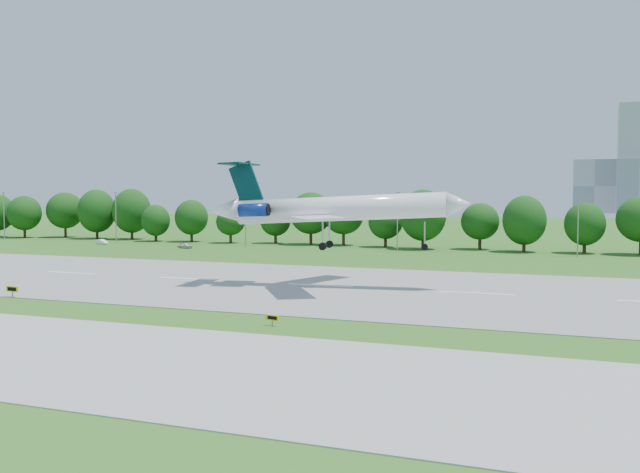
{
  "coord_description": "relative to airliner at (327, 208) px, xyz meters",
  "views": [
    {
      "loc": [
        53.05,
        -60.32,
        12.02
      ],
      "look_at": [
        22.69,
        18.0,
        6.88
      ],
      "focal_mm": 40.0,
      "sensor_mm": 36.0,
      "label": 1
    }
  ],
  "objects": [
    {
      "name": "ground",
      "position": [
        -21.01,
        -24.77,
        -10.1
      ],
      "size": [
        600.0,
        600.0,
        0.0
      ],
      "primitive_type": "plane",
      "color": "#255516",
      "rests_on": "ground"
    },
    {
      "name": "runway",
      "position": [
        -21.01,
        0.23,
        -10.06
      ],
      "size": [
        400.0,
        45.0,
        0.08
      ],
      "primitive_type": "cube",
      "color": "gray",
      "rests_on": "ground"
    },
    {
      "name": "tree_line",
      "position": [
        -21.01,
        67.23,
        -3.92
      ],
      "size": [
        288.4,
        8.4,
        10.4
      ],
      "color": "#382314",
      "rests_on": "ground"
    },
    {
      "name": "light_poles",
      "position": [
        -23.51,
        57.23,
        -3.76
      ],
      "size": [
        175.9,
        0.25,
        12.19
      ],
      "color": "gray",
      "rests_on": "ground"
    },
    {
      "name": "airliner",
      "position": [
        0.0,
        0.0,
        0.0
      ],
      "size": [
        34.28,
        24.75,
        11.43
      ],
      "rotation": [
        0.0,
        -0.04,
        0.14
      ],
      "color": "white",
      "rests_on": "ground"
    },
    {
      "name": "taxi_sign_centre",
      "position": [
        -30.48,
        -21.93,
        -9.15
      ],
      "size": [
        1.85,
        0.4,
        1.29
      ],
      "rotation": [
        0.0,
        0.0,
        -0.1
      ],
      "color": "gray",
      "rests_on": "ground"
    },
    {
      "name": "taxi_sign_right",
      "position": [
        4.93,
        -27.1,
        -9.37
      ],
      "size": [
        1.41,
        0.46,
        0.99
      ],
      "rotation": [
        0.0,
        0.0,
        -0.22
      ],
      "color": "gray",
      "rests_on": "ground"
    },
    {
      "name": "service_vehicle_a",
      "position": [
        -76.37,
        52.25,
        -9.54
      ],
      "size": [
        3.62,
        2.03,
        1.13
      ],
      "primitive_type": "imported",
      "rotation": [
        0.0,
        0.0,
        1.31
      ],
      "color": "white",
      "rests_on": "ground"
    },
    {
      "name": "service_vehicle_b",
      "position": [
        -51.26,
        48.38,
        -9.48
      ],
      "size": [
        3.88,
        2.3,
        1.24
      ],
      "primitive_type": "imported",
      "rotation": [
        0.0,
        0.0,
        1.33
      ],
      "color": "silver",
      "rests_on": "ground"
    }
  ]
}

